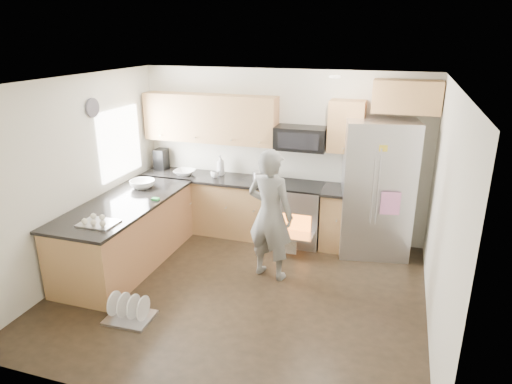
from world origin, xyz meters
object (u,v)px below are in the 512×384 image
(person, at_px, (270,215))
(dish_rack, at_px, (129,312))
(refrigerator, at_px, (376,188))
(stove_range, at_px, (297,200))

(person, height_order, dish_rack, person)
(refrigerator, height_order, person, refrigerator)
(stove_range, distance_m, refrigerator, 1.19)
(refrigerator, xyz_separation_m, person, (-1.25, -1.17, -0.12))
(person, bearing_deg, stove_range, -81.49)
(person, distance_m, dish_rack, 2.07)
(dish_rack, bearing_deg, person, 49.43)
(stove_range, bearing_deg, refrigerator, 0.36)
(stove_range, height_order, refrigerator, refrigerator)
(refrigerator, xyz_separation_m, dish_rack, (-2.50, -2.63, -0.91))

